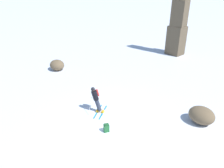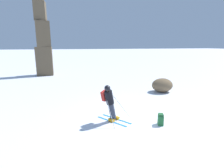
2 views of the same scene
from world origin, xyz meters
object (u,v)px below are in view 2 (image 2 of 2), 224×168
Objects in this scene: rock_pillar at (43,41)px; exposed_boulder_0 at (162,85)px; skier at (110,101)px; spare_backpack at (161,119)px.

rock_pillar is 14.05m from exposed_boulder_0.
exposed_boulder_0 is (5.13, 3.97, -0.47)m from skier.
skier reaches higher than spare_backpack.
rock_pillar is at bearing 43.65° from spare_backpack.
skier is at bearing -75.34° from rock_pillar.
exposed_boulder_0 reaches higher than spare_backpack.
exposed_boulder_0 is (8.88, -10.36, -3.33)m from rock_pillar.
spare_backpack is at bearing -69.11° from rock_pillar.
spare_backpack is 5.75m from exposed_boulder_0.
skier is 0.19× the size of rock_pillar.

